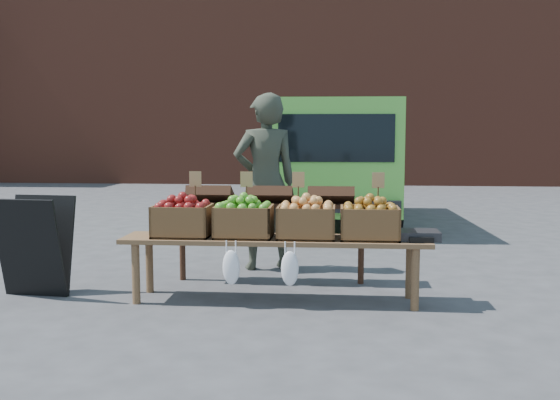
# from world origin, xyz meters

# --- Properties ---
(ground) EXTENTS (80.00, 80.00, 0.00)m
(ground) POSITION_xyz_m (0.00, 0.00, 0.00)
(ground) COLOR #444446
(brick_building) EXTENTS (24.00, 4.00, 10.00)m
(brick_building) POSITION_xyz_m (0.00, 15.00, 5.00)
(brick_building) COLOR brown
(brick_building) RESTS_ON ground
(delivery_van) EXTENTS (2.16, 4.47, 1.97)m
(delivery_van) POSITION_xyz_m (1.42, 5.39, 0.99)
(delivery_van) COLOR #61C642
(delivery_van) RESTS_ON ground
(vendor) EXTENTS (0.81, 0.67, 1.92)m
(vendor) POSITION_xyz_m (0.72, 1.62, 0.96)
(vendor) COLOR #343A2D
(vendor) RESTS_ON ground
(chalkboard_sign) EXTENTS (0.64, 0.39, 0.92)m
(chalkboard_sign) POSITION_xyz_m (-1.25, 0.29, 0.46)
(chalkboard_sign) COLOR black
(chalkboard_sign) RESTS_ON ground
(back_table) EXTENTS (2.10, 0.44, 1.04)m
(back_table) POSITION_xyz_m (0.84, 1.01, 0.52)
(back_table) COLOR #372014
(back_table) RESTS_ON ground
(display_bench) EXTENTS (2.70, 0.56, 0.57)m
(display_bench) POSITION_xyz_m (0.95, 0.29, 0.28)
(display_bench) COLOR brown
(display_bench) RESTS_ON ground
(crate_golden_apples) EXTENTS (0.50, 0.40, 0.28)m
(crate_golden_apples) POSITION_xyz_m (0.13, 0.29, 0.71)
(crate_golden_apples) COLOR maroon
(crate_golden_apples) RESTS_ON display_bench
(crate_russet_pears) EXTENTS (0.50, 0.40, 0.28)m
(crate_russet_pears) POSITION_xyz_m (0.68, 0.29, 0.71)
(crate_russet_pears) COLOR #337C15
(crate_russet_pears) RESTS_ON display_bench
(crate_red_apples) EXTENTS (0.50, 0.40, 0.28)m
(crate_red_apples) POSITION_xyz_m (1.23, 0.29, 0.71)
(crate_red_apples) COLOR #A6912C
(crate_red_apples) RESTS_ON display_bench
(crate_green_apples) EXTENTS (0.50, 0.40, 0.28)m
(crate_green_apples) POSITION_xyz_m (1.78, 0.29, 0.71)
(crate_green_apples) COLOR olive
(crate_green_apples) RESTS_ON display_bench
(weighing_scale) EXTENTS (0.34, 0.30, 0.08)m
(weighing_scale) POSITION_xyz_m (2.20, 0.29, 0.61)
(weighing_scale) COLOR black
(weighing_scale) RESTS_ON display_bench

